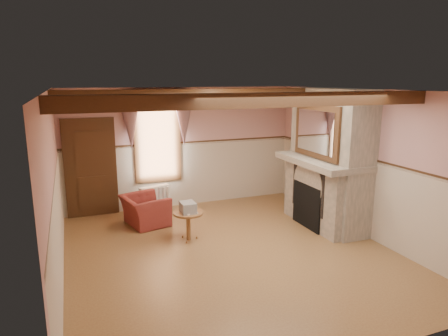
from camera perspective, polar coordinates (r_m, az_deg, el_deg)
name	(u,v)px	position (r m, az deg, el deg)	size (l,w,h in m)	color
floor	(230,252)	(7.16, 0.91, -11.98)	(5.50, 6.00, 0.01)	brown
ceiling	(231,90)	(6.52, 1.00, 11.03)	(5.50, 6.00, 0.01)	silver
wall_back	(183,147)	(9.49, -5.92, 2.94)	(5.50, 0.02, 2.80)	tan
wall_front	(344,241)	(4.21, 16.82, -9.93)	(5.50, 0.02, 2.80)	tan
wall_left	(54,191)	(6.24, -23.17, -3.09)	(0.02, 6.00, 2.80)	tan
wall_right	(363,163)	(8.13, 19.21, 0.69)	(0.02, 6.00, 2.80)	tan
wainscot	(231,212)	(6.88, 0.94, -6.29)	(5.50, 6.00, 1.50)	#BEAC99
chair_rail	(231,169)	(6.68, 0.96, -0.19)	(5.50, 6.00, 0.08)	black
firebox	(310,205)	(8.38, 12.16, -5.26)	(0.20, 0.95, 0.90)	black
armchair	(145,210)	(8.52, -11.23, -5.95)	(0.94, 0.82, 0.61)	maroon
side_table	(188,226)	(7.61, -5.11, -8.26)	(0.55, 0.55, 0.55)	brown
book_stack	(188,207)	(7.46, -5.18, -5.63)	(0.26, 0.32, 0.20)	#B7AD8C
radiator	(155,199)	(9.29, -9.84, -4.37)	(0.70, 0.18, 0.60)	white
bowl	(316,154)	(8.47, 12.96, 1.93)	(0.32, 0.32, 0.08)	brown
mantel_clock	(301,147)	(8.92, 10.96, 2.95)	(0.14, 0.24, 0.20)	black
oil_lamp	(306,147)	(8.76, 11.60, 3.02)	(0.11, 0.11, 0.28)	#D1843B
candle_red	(336,158)	(7.92, 15.72, 1.36)	(0.06, 0.06, 0.16)	maroon
jar_yellow	(341,161)	(7.81, 16.32, 1.03)	(0.06, 0.06, 0.12)	yellow
fireplace	(330,159)	(8.39, 14.88, 1.32)	(0.85, 2.00, 2.80)	gray
mantel	(322,161)	(8.29, 13.86, 0.97)	(1.05, 2.05, 0.12)	gray
overmantel_mirror	(316,131)	(8.09, 13.01, 5.11)	(0.06, 1.44, 1.04)	silver
door	(91,169)	(9.18, -18.49, -0.20)	(1.10, 0.10, 2.10)	black
window	(158,138)	(9.29, -9.48, 4.19)	(1.06, 0.08, 2.02)	white
window_drapes	(157,112)	(9.13, -9.50, 7.84)	(1.30, 0.14, 1.40)	gray
ceiling_beam_front	(265,100)	(5.43, 5.87, 9.61)	(5.50, 0.18, 0.20)	black
ceiling_beam_back	(207,94)	(7.64, -2.47, 10.49)	(5.50, 0.18, 0.20)	black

